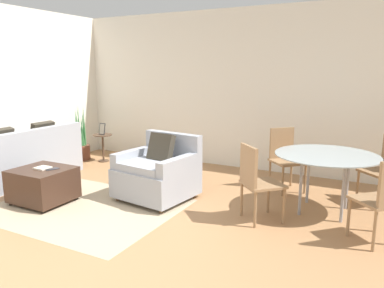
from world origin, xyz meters
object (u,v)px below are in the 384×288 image
Objects in this scene: potted_plant at (81,146)px; picture_frame at (102,129)px; armchair at (158,173)px; dining_chair_near_left at (256,178)px; tv_remote_secondary at (52,169)px; side_table at (103,143)px; tv_remote_primary at (53,169)px; dining_chair_far_left at (285,155)px; book_stack at (43,168)px; ottoman at (43,184)px; couch at (20,163)px; dining_table at (326,160)px.

picture_frame is at bearing 9.17° from potted_plant.
armchair is 1.14× the size of dining_chair_near_left.
tv_remote_secondary is 0.30× the size of side_table.
tv_remote_primary is 2.46m from potted_plant.
dining_chair_near_left is (2.55, 0.67, 0.05)m from tv_remote_secondary.
dining_chair_near_left is 1.00× the size of dining_chair_far_left.
dining_chair_near_left is (2.67, 0.70, 0.05)m from book_stack.
side_table is (-0.95, 2.06, -0.10)m from tv_remote_primary.
armchair reaches higher than ottoman.
dining_chair_near_left reaches higher than tv_remote_primary.
potted_plant reaches higher than dining_chair_near_left.
armchair is at bearing 174.87° from dining_chair_near_left.
side_table is at bearing 114.14° from tv_remote_secondary.
tv_remote_primary is at bearing -20.68° from couch.
potted_plant reaches higher than dining_chair_far_left.
dining_table is (3.33, 1.36, 0.19)m from book_stack.
dining_chair_near_left is at bearing 14.64° from tv_remote_secondary.
picture_frame is (0.00, 0.00, 0.26)m from side_table.
tv_remote_primary is (0.16, 0.04, 0.22)m from ottoman.
book_stack is 0.20× the size of dining_chair_far_left.
tv_remote_secondary is (1.21, -0.46, 0.17)m from couch.
dining_chair_near_left is at bearing 14.91° from ottoman.
dining_chair_near_left is at bearing -90.00° from dining_chair_far_left.
potted_plant is 4.18m from dining_chair_near_left.
potted_plant is at bearing -170.83° from picture_frame.
couch is 1.20m from ottoman.
tv_remote_secondary is at bearing -157.56° from dining_table.
potted_plant is 2.05× the size of side_table.
picture_frame reaches higher than tv_remote_secondary.
potted_plant is at bearing -179.86° from dining_chair_far_left.
book_stack reaches higher than tv_remote_secondary.
book_stack is (0.01, 0.01, 0.22)m from ottoman.
dining_chair_near_left is at bearing -5.13° from armchair.
couch is 2.14× the size of dining_chair_far_left.
ottoman is 3.91× the size of book_stack.
dining_table is (4.62, -0.65, 0.39)m from potted_plant.
dining_table is at bearing 22.26° from book_stack.
tv_remote_primary is 0.14× the size of dining_table.
tv_remote_primary is 0.32× the size of side_table.
ottoman is 2.39m from potted_plant.
picture_frame is 0.24× the size of dining_chair_near_left.
tv_remote_secondary is (0.13, 0.05, 0.22)m from ottoman.
dining_table is at bearing -8.01° from potted_plant.
armchair is 1.43m from dining_chair_near_left.
potted_plant is (-2.54, 1.18, -0.09)m from armchair.
couch is at bearing -82.53° from potted_plant.
tv_remote_primary is at bearing -141.61° from dining_chair_far_left.
couch is 2.37m from armchair.
armchair is at bearing 33.71° from ottoman.
book_stack is at bearing -146.44° from armchair.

